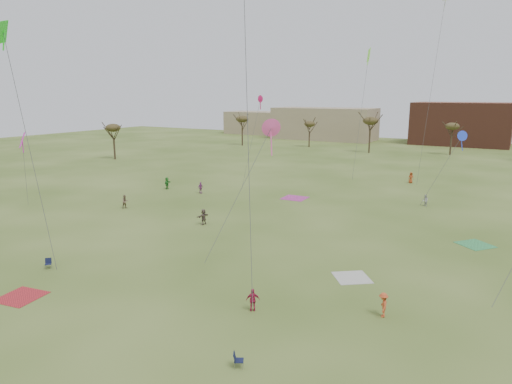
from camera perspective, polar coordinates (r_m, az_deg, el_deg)
The scene contains 20 objects.
ground at distance 34.77m, azimuth -10.32°, elevation -12.56°, with size 260.00×260.00×0.00m, color #3A5219.
spectator_fore_a at distance 31.64m, azimuth -0.39°, elevation -13.35°, with size 0.94×0.39×1.61m, color #AE1D46.
spectator_fore_b at distance 60.81m, azimuth -16.05°, elevation -1.17°, with size 0.86×0.67×1.77m, color #775F4C.
spectator_fore_c at distance 51.61m, azimuth -6.58°, elevation -3.10°, with size 1.67×0.53×1.80m, color brown.
flyer_mid_b at distance 32.01m, azimuth 15.62°, elevation -13.44°, with size 1.08×0.62×1.67m, color #C54C25.
spectator_mid_d at distance 67.78m, azimuth -6.95°, elevation 0.54°, with size 0.99×0.41×1.69m, color #933D8A.
spectator_mid_e at distance 63.54m, azimuth 20.42°, elevation -1.01°, with size 0.75×0.58×1.54m, color #BCBCBC.
flyer_far_a at distance 71.65m, azimuth -11.06°, elevation 1.09°, with size 1.71×0.54×1.84m, color #2C822B.
flyer_far_b at distance 79.30m, azimuth 18.80°, elevation 1.71°, with size 0.88×0.58×1.81m, color #9F3F1B.
blanket_red at distance 38.00m, azimuth -27.32°, elevation -11.58°, with size 2.84×2.84×0.03m, color #AF2329.
blanket_cream at distance 37.96m, azimuth 11.90°, elevation -10.44°, with size 2.67×2.67×0.03m, color beige.
blanket_plum at distance 64.59m, azimuth 4.86°, elevation -0.77°, with size 3.31×3.31×0.03m, color #B73891.
blanket_olive at distance 49.64m, azimuth 25.72°, elevation -5.97°, with size 2.86×2.86×0.03m, color #369551.
camp_chair_left at distance 42.66m, azimuth -24.53°, elevation -8.38°, with size 0.74×0.74×0.87m.
camp_chair_center at distance 26.20m, azimuth -2.20°, elevation -20.60°, with size 0.72×0.70×0.87m.
kites_aloft at distance 58.74m, azimuth 15.52°, elevation 17.83°, with size 68.79×56.91×27.90m.
tree_line at distance 105.78m, azimuth 17.51°, elevation 7.65°, with size 117.44×49.32×8.91m.
building_tan at distance 149.84m, azimuth 8.54°, elevation 8.45°, with size 32.00×14.00×10.00m, color #937F60.
building_brick at distance 144.81m, azimuth 24.29°, elevation 7.79°, with size 26.00×16.00×12.00m, color brown.
building_tan_west at distance 169.47m, azimuth -0.11°, elevation 8.67°, with size 20.00×12.00×8.00m, color #937F60.
Camera 1 is at (20.96, -23.68, 14.45)m, focal length 31.98 mm.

